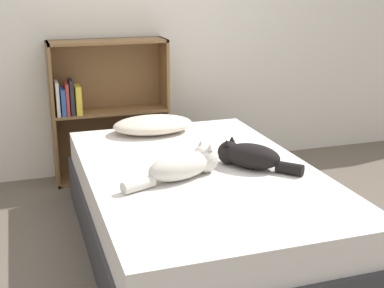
% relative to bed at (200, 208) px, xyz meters
% --- Properties ---
extents(ground_plane, '(8.00, 8.00, 0.00)m').
position_rel_bed_xyz_m(ground_plane, '(0.00, 0.00, -0.23)').
color(ground_plane, brown).
extents(wall_back, '(8.00, 0.06, 2.50)m').
position_rel_bed_xyz_m(wall_back, '(0.00, 1.42, 1.02)').
color(wall_back, silver).
rests_on(wall_back, ground_plane).
extents(bed, '(1.25, 1.96, 0.46)m').
position_rel_bed_xyz_m(bed, '(0.00, 0.00, 0.00)').
color(bed, '#333338').
rests_on(bed, ground_plane).
extents(pillow, '(0.54, 0.35, 0.11)m').
position_rel_bed_xyz_m(pillow, '(-0.07, 0.78, 0.29)').
color(pillow, beige).
rests_on(pillow, bed).
extents(cat_light, '(0.57, 0.30, 0.17)m').
position_rel_bed_xyz_m(cat_light, '(-0.12, -0.09, 0.31)').
color(cat_light, beige).
rests_on(cat_light, bed).
extents(cat_dark, '(0.40, 0.41, 0.15)m').
position_rel_bed_xyz_m(cat_dark, '(0.26, -0.05, 0.30)').
color(cat_dark, black).
rests_on(cat_dark, bed).
extents(bookshelf, '(0.85, 0.26, 1.04)m').
position_rel_bed_xyz_m(bookshelf, '(-0.31, 1.29, 0.30)').
color(bookshelf, brown).
rests_on(bookshelf, ground_plane).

